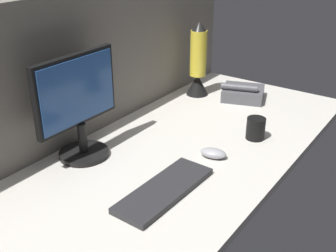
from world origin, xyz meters
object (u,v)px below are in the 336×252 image
monitor (78,104)px  keyboard (165,190)px  lava_lamp (198,65)px  mouse (213,153)px  mug_black_travel (256,128)px  desk_phone (243,93)px

monitor → keyboard: 43.01cm
keyboard → lava_lamp: size_ratio=1.03×
monitor → mouse: size_ratio=3.93×
monitor → mouse: 51.14cm
monitor → mug_black_travel: 68.79cm
mouse → mug_black_travel: bearing=-28.0°
mouse → lava_lamp: size_ratio=0.27×
keyboard → mouse: (28.23, -1.39, 0.70)cm
keyboard → desk_phone: desk_phone is taller
monitor → desk_phone: 88.60cm
mouse → desk_phone: (57.65, 16.84, 1.49)cm
mouse → desk_phone: size_ratio=0.41×
monitor → mouse: (26.21, -39.79, -18.57)cm
mouse → desk_phone: 60.08cm
mug_black_travel → monitor: bearing=136.9°
mouse → mug_black_travel: mug_black_travel is taller
lava_lamp → desk_phone: lava_lamp is taller
keyboard → mug_black_travel: size_ratio=4.27×
monitor → mug_black_travel: (48.90, -45.69, -15.93)cm
keyboard → mouse: mouse is taller
monitor → mug_black_travel: monitor is taller
desk_phone → lava_lamp: bearing=108.4°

